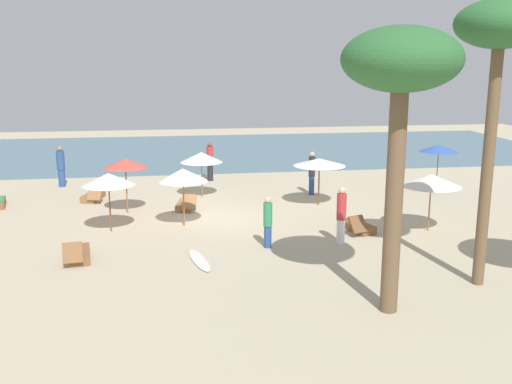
{
  "coord_description": "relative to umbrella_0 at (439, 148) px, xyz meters",
  "views": [
    {
      "loc": [
        -1.44,
        -21.57,
        5.94
      ],
      "look_at": [
        1.75,
        -0.41,
        1.1
      ],
      "focal_mm": 41.11,
      "sensor_mm": 36.0,
      "label": 1
    }
  ],
  "objects": [
    {
      "name": "umbrella_2",
      "position": [
        -5.86,
        -1.38,
        -0.24
      ],
      "size": [
        2.17,
        2.17,
        1.97
      ],
      "color": "brown",
      "rests_on": "ground_plane"
    },
    {
      "name": "palm_3",
      "position": [
        -3.82,
        -10.63,
        4.43
      ],
      "size": [
        2.24,
        2.24,
        7.42
      ],
      "color": "brown",
      "rests_on": "ground_plane"
    },
    {
      "name": "umbrella_6",
      "position": [
        -2.96,
        -5.65,
        -0.22
      ],
      "size": [
        2.1,
        2.1,
        2.05
      ],
      "color": "olive",
      "rests_on": "ground_plane"
    },
    {
      "name": "ocean_water",
      "position": [
        -10.56,
        14.03,
        -2.03
      ],
      "size": [
        48.0,
        16.0,
        0.06
      ],
      "primitive_type": "cube",
      "color": "slate",
      "rests_on": "ground_plane"
    },
    {
      "name": "lounger_5",
      "position": [
        -5.47,
        -5.33,
        -1.89
      ],
      "size": [
        1.05,
        1.77,
        0.71
      ],
      "color": "brown",
      "rests_on": "ground_plane"
    },
    {
      "name": "ground_plane",
      "position": [
        -10.56,
        -2.97,
        -2.06
      ],
      "size": [
        60.0,
        60.0,
        0.0
      ],
      "primitive_type": "plane",
      "color": "#BCAD8E"
    },
    {
      "name": "palm_1",
      "position": [
        -6.86,
        -11.95,
        3.63
      ],
      "size": [
        2.68,
        2.68,
        6.69
      ],
      "color": "brown",
      "rests_on": "ground_plane"
    },
    {
      "name": "person_2",
      "position": [
        -6.49,
        -6.69,
        -1.06
      ],
      "size": [
        0.39,
        0.39,
        1.93
      ],
      "color": "white",
      "rests_on": "ground_plane"
    },
    {
      "name": "surfboard",
      "position": [
        -11.2,
        -7.65,
        -2.02
      ],
      "size": [
        0.81,
        2.25,
        0.07
      ],
      "color": "silver",
      "rests_on": "ground_plane"
    },
    {
      "name": "umbrella_3",
      "position": [
        -13.69,
        -1.53,
        -0.07
      ],
      "size": [
        1.72,
        1.72,
        2.17
      ],
      "color": "olive",
      "rests_on": "ground_plane"
    },
    {
      "name": "person_0",
      "position": [
        -17.1,
        4.0,
        -1.07
      ],
      "size": [
        0.49,
        0.49,
        1.95
      ],
      "color": "#2D4C8C",
      "rests_on": "ground_plane"
    },
    {
      "name": "umbrella_4",
      "position": [
        -10.59,
        0.84,
        -0.28
      ],
      "size": [
        1.86,
        1.86,
        2.0
      ],
      "color": "olive",
      "rests_on": "ground_plane"
    },
    {
      "name": "person_4",
      "position": [
        -9.97,
        4.37,
        -1.06
      ],
      "size": [
        0.46,
        0.46,
        1.96
      ],
      "color": "#26262D",
      "rests_on": "ground_plane"
    },
    {
      "name": "person_5",
      "position": [
        -8.93,
        -6.68,
        -1.19
      ],
      "size": [
        0.4,
        0.4,
        1.69
      ],
      "color": "#2D4C8C",
      "rests_on": "ground_plane"
    },
    {
      "name": "lounger_3",
      "position": [
        -11.39,
        -1.21,
        -1.89
      ],
      "size": [
        0.88,
        1.74,
        0.72
      ],
      "color": "olive",
      "rests_on": "ground_plane"
    },
    {
      "name": "umbrella_1",
      "position": [
        -11.52,
        -3.7,
        -0.17
      ],
      "size": [
        1.78,
        1.78,
        2.13
      ],
      "color": "olive",
      "rests_on": "ground_plane"
    },
    {
      "name": "lounger_4",
      "position": [
        -14.8,
        -7.01,
        -1.89
      ],
      "size": [
        0.81,
        1.73,
        0.71
      ],
      "color": "brown",
      "rests_on": "ground_plane"
    },
    {
      "name": "umbrella_0",
      "position": [
        0.0,
        0.0,
        0.0
      ],
      "size": [
        1.72,
        1.72,
        2.22
      ],
      "color": "brown",
      "rests_on": "ground_plane"
    },
    {
      "name": "person_3",
      "position": [
        -5.7,
        0.51,
        -1.03
      ],
      "size": [
        0.29,
        0.29,
        1.96
      ],
      "color": "#2D4C8C",
      "rests_on": "ground_plane"
    },
    {
      "name": "umbrella_5",
      "position": [
        -14.11,
        -4.04,
        -0.18
      ],
      "size": [
        1.85,
        1.85,
        2.1
      ],
      "color": "brown",
      "rests_on": "ground_plane"
    },
    {
      "name": "lounger_1",
      "position": [
        -15.3,
        0.89,
        -1.89
      ],
      "size": [
        0.98,
        1.78,
        0.69
      ],
      "color": "olive",
      "rests_on": "ground_plane"
    }
  ]
}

